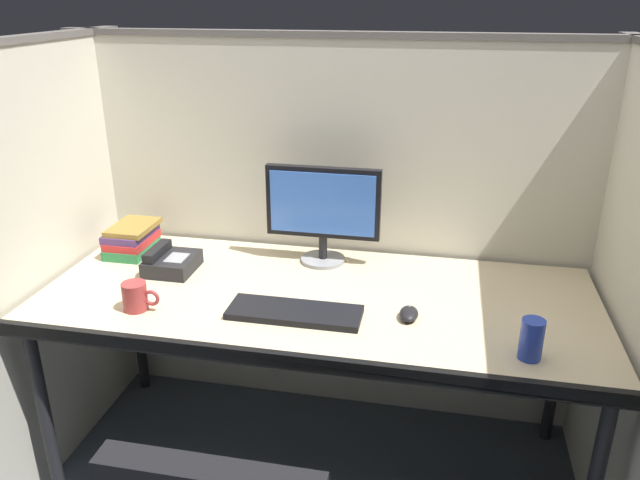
% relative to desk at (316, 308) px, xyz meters
% --- Properties ---
extents(cubicle_partition_rear, '(2.21, 0.06, 1.57)m').
position_rel_desk_xyz_m(cubicle_partition_rear, '(0.00, 0.46, 0.10)').
color(cubicle_partition_rear, beige).
rests_on(cubicle_partition_rear, ground).
extents(cubicle_partition_left, '(0.06, 1.41, 1.57)m').
position_rel_desk_xyz_m(cubicle_partition_left, '(-0.99, -0.09, 0.10)').
color(cubicle_partition_left, beige).
rests_on(cubicle_partition_left, ground).
extents(cubicle_partition_right, '(0.06, 1.41, 1.57)m').
position_rel_desk_xyz_m(cubicle_partition_right, '(0.99, -0.09, 0.10)').
color(cubicle_partition_right, beige).
rests_on(cubicle_partition_right, ground).
extents(desk, '(1.90, 0.80, 0.74)m').
position_rel_desk_xyz_m(desk, '(0.00, 0.00, 0.00)').
color(desk, beige).
rests_on(desk, ground).
extents(monitor_center, '(0.43, 0.17, 0.37)m').
position_rel_desk_xyz_m(monitor_center, '(-0.03, 0.28, 0.27)').
color(monitor_center, gray).
rests_on(monitor_center, desk).
extents(keyboard_main, '(0.43, 0.15, 0.02)m').
position_rel_desk_xyz_m(keyboard_main, '(-0.04, -0.15, 0.06)').
color(keyboard_main, black).
rests_on(keyboard_main, desk).
extents(computer_mouse, '(0.06, 0.10, 0.04)m').
position_rel_desk_xyz_m(computer_mouse, '(0.32, -0.10, 0.07)').
color(computer_mouse, black).
rests_on(computer_mouse, desk).
extents(coffee_mug, '(0.13, 0.08, 0.09)m').
position_rel_desk_xyz_m(coffee_mug, '(-0.55, -0.22, 0.10)').
color(coffee_mug, '#993333').
rests_on(coffee_mug, desk).
extents(book_stack, '(0.16, 0.23, 0.11)m').
position_rel_desk_xyz_m(book_stack, '(-0.79, 0.22, 0.11)').
color(book_stack, '#26723F').
rests_on(book_stack, desk).
extents(desk_phone, '(0.17, 0.19, 0.09)m').
position_rel_desk_xyz_m(desk_phone, '(-0.57, 0.09, 0.08)').
color(desk_phone, black).
rests_on(desk_phone, desk).
extents(soda_can, '(0.07, 0.07, 0.12)m').
position_rel_desk_xyz_m(soda_can, '(0.67, -0.26, 0.11)').
color(soda_can, '#263FB2').
rests_on(soda_can, desk).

